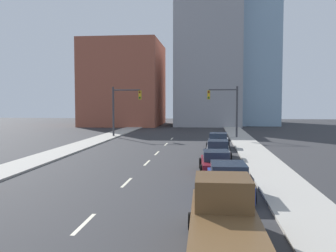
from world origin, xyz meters
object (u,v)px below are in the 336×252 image
traffic_signal_left (121,105)px  sedan_silver (218,141)px  traffic_signal_right (229,105)px  sedan_gray (218,150)px  sedan_blue (228,181)px  sedan_maroon (216,162)px  pickup_truck_brown (224,224)px

traffic_signal_left → sedan_silver: traffic_signal_left is taller
traffic_signal_right → sedan_gray: traffic_signal_right is taller
sedan_blue → sedan_maroon: 5.74m
sedan_gray → sedan_maroon: bearing=-91.6°
traffic_signal_left → traffic_signal_right: 13.33m
traffic_signal_right → sedan_maroon: bearing=-94.8°
traffic_signal_right → sedan_maroon: (-1.91, -22.73, -3.40)m
traffic_signal_right → sedan_silver: size_ratio=1.46×
sedan_blue → sedan_maroon: bearing=93.0°
traffic_signal_left → sedan_gray: size_ratio=1.38×
pickup_truck_brown → sedan_maroon: bearing=89.2°
sedan_maroon → sedan_gray: sedan_gray is taller
traffic_signal_right → sedan_silver: (-1.46, -10.38, -3.36)m
traffic_signal_right → sedan_maroon: size_ratio=1.40×
traffic_signal_left → sedan_silver: (11.86, -10.38, -3.36)m
sedan_blue → sedan_silver: sedan_blue is taller
traffic_signal_left → sedan_maroon: 25.66m
traffic_signal_left → sedan_blue: bearing=-67.3°
traffic_signal_left → sedan_silver: size_ratio=1.46×
sedan_gray → sedan_silver: sedan_silver is taller
pickup_truck_brown → sedan_silver: pickup_truck_brown is taller
sedan_gray → traffic_signal_left: bearing=125.6°
traffic_signal_left → pickup_truck_brown: (11.43, -35.20, -3.20)m
sedan_maroon → traffic_signal_right: bearing=82.8°
pickup_truck_brown → sedan_maroon: (-0.01, 12.48, -0.20)m
pickup_truck_brown → sedan_blue: bearing=85.2°
traffic_signal_right → sedan_blue: traffic_signal_right is taller
traffic_signal_right → pickup_truck_brown: traffic_signal_right is taller
pickup_truck_brown → traffic_signal_right: bearing=86.1°
sedan_gray → sedan_blue: bearing=-88.0°
traffic_signal_left → sedan_maroon: (11.42, -22.73, -3.40)m
traffic_signal_right → pickup_truck_brown: size_ratio=1.00×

